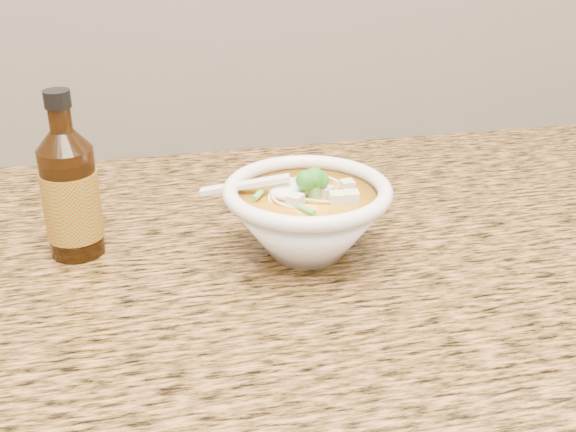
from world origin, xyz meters
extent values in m
cube|color=#A2653B|center=(0.00, 1.68, 0.88)|extent=(4.00, 0.68, 0.04)
cylinder|color=white|center=(0.05, 1.66, 0.90)|extent=(0.07, 0.07, 0.01)
torus|color=white|center=(0.05, 1.66, 0.97)|extent=(0.17, 0.17, 0.02)
torus|color=beige|center=(0.04, 1.66, 0.96)|extent=(0.06, 0.06, 0.00)
torus|color=beige|center=(0.04, 1.65, 0.96)|extent=(0.06, 0.06, 0.00)
torus|color=beige|center=(0.04, 1.68, 0.96)|extent=(0.07, 0.07, 0.00)
torus|color=beige|center=(0.04, 1.66, 0.96)|extent=(0.09, 0.09, 0.00)
torus|color=beige|center=(0.04, 1.65, 0.96)|extent=(0.12, 0.12, 0.00)
torus|color=beige|center=(0.04, 1.67, 0.96)|extent=(0.06, 0.06, 0.00)
cube|color=silver|center=(0.08, 1.65, 0.97)|extent=(0.02, 0.02, 0.01)
cube|color=silver|center=(0.07, 1.63, 0.97)|extent=(0.02, 0.02, 0.01)
cube|color=silver|center=(0.05, 1.69, 0.97)|extent=(0.02, 0.02, 0.01)
cube|color=silver|center=(0.01, 1.67, 0.97)|extent=(0.02, 0.02, 0.01)
cube|color=silver|center=(0.07, 1.66, 0.97)|extent=(0.02, 0.02, 0.01)
cube|color=silver|center=(0.09, 1.66, 0.97)|extent=(0.02, 0.02, 0.01)
ellipsoid|color=#196014|center=(0.06, 1.65, 0.98)|extent=(0.03, 0.03, 0.03)
cylinder|color=#5BC04A|center=(0.02, 1.64, 0.97)|extent=(0.01, 0.02, 0.01)
cylinder|color=#5BC04A|center=(0.03, 1.63, 0.97)|extent=(0.02, 0.02, 0.01)
cylinder|color=#5BC04A|center=(0.06, 1.70, 0.97)|extent=(0.02, 0.01, 0.01)
cylinder|color=#5BC04A|center=(0.09, 1.65, 0.97)|extent=(0.01, 0.02, 0.01)
cylinder|color=#5BC04A|center=(0.07, 1.64, 0.97)|extent=(0.02, 0.01, 0.01)
ellipsoid|color=white|center=(0.03, 1.67, 0.97)|extent=(0.04, 0.04, 0.01)
cube|color=white|center=(-0.01, 1.68, 0.97)|extent=(0.09, 0.04, 0.02)
cylinder|color=#351A07|center=(-0.18, 1.71, 0.96)|extent=(0.06, 0.06, 0.11)
cylinder|color=#351A07|center=(-0.18, 1.71, 1.04)|extent=(0.02, 0.02, 0.02)
cylinder|color=black|center=(-0.18, 1.71, 1.06)|extent=(0.03, 0.03, 0.02)
cylinder|color=red|center=(-0.18, 1.71, 0.95)|extent=(0.06, 0.06, 0.07)
camera|label=1|loc=(-0.11, 1.02, 1.26)|focal=45.00mm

